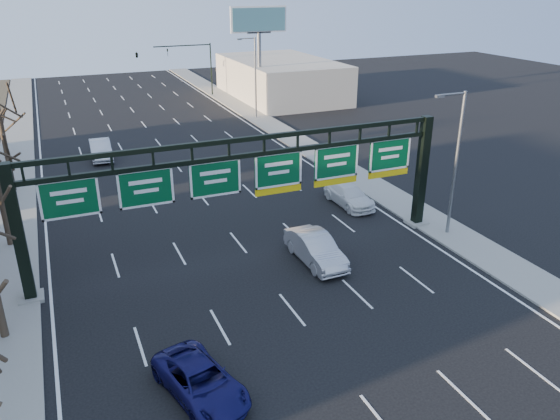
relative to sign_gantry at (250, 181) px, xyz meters
name	(u,v)px	position (x,y,z in m)	size (l,w,h in m)	color
ground	(310,332)	(-0.16, -8.00, -4.63)	(160.00, 160.00, 0.00)	black
sidewalk_left	(13,215)	(-12.96, 12.00, -4.57)	(3.00, 120.00, 0.12)	gray
sidewalk_right	(342,168)	(12.64, 12.00, -4.57)	(3.00, 120.00, 0.12)	gray
lane_markings	(196,189)	(-0.16, 12.00, -4.62)	(21.60, 120.00, 0.01)	white
sign_gantry	(250,181)	(0.00, 0.00, 0.00)	(24.60, 1.20, 7.20)	black
building_right_distant	(281,79)	(19.84, 42.00, -2.13)	(12.00, 20.00, 5.00)	beige
streetlight_near	(455,157)	(12.31, -2.00, 0.45)	(2.15, 0.22, 9.00)	slate
streetlight_far	(254,74)	(12.31, 32.00, 0.45)	(2.15, 0.22, 9.00)	slate
billboard_right	(259,32)	(14.84, 36.98, 4.43)	(7.00, 0.50, 12.00)	slate
traffic_signal_mast	(166,57)	(5.53, 47.00, 0.87)	(10.16, 0.54, 7.00)	black
car_blue_suv	(201,381)	(-5.83, -10.03, -3.96)	(2.21, 4.78, 1.33)	#13124F
car_silver_sedan	(316,249)	(3.09, -2.05, -3.81)	(1.74, 4.99, 1.64)	#B6B6BB
car_white_wagon	(349,195)	(9.12, 4.71, -3.92)	(1.98, 4.88, 1.42)	white
car_grey_far	(280,163)	(7.58, 13.53, -3.93)	(1.65, 4.10, 1.40)	#3D3F42
car_silver_distant	(101,150)	(-5.88, 22.95, -3.80)	(1.75, 5.02, 1.66)	silver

